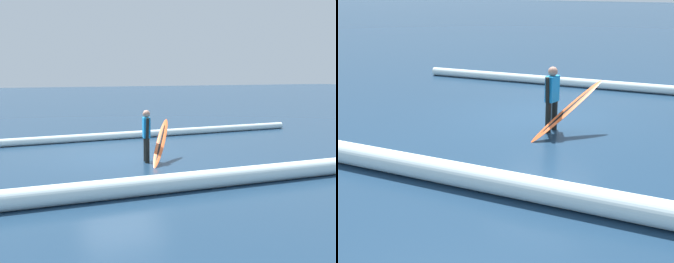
# 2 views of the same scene
# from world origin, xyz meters

# --- Properties ---
(ground_plane) EXTENTS (142.14, 142.14, 0.00)m
(ground_plane) POSITION_xyz_m (0.00, 0.00, 0.00)
(ground_plane) COLOR #1A344F
(surfer) EXTENTS (0.27, 0.61, 1.56)m
(surfer) POSITION_xyz_m (-0.51, 0.97, 0.88)
(surfer) COLOR black
(surfer) RESTS_ON ground_plane
(surfboard) EXTENTS (1.33, 1.90, 1.21)m
(surfboard) POSITION_xyz_m (-0.93, 1.06, 0.59)
(surfboard) COLOR #E55926
(surfboard) RESTS_ON ground_plane
(wave_crest_foreground) EXTENTS (15.23, 1.12, 0.30)m
(wave_crest_foreground) POSITION_xyz_m (-1.82, -3.99, 0.15)
(wave_crest_foreground) COLOR white
(wave_crest_foreground) RESTS_ON ground_plane
(wave_crest_midground) EXTENTS (16.51, 0.56, 0.44)m
(wave_crest_midground) POSITION_xyz_m (2.50, 4.55, 0.22)
(wave_crest_midground) COLOR white
(wave_crest_midground) RESTS_ON ground_plane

